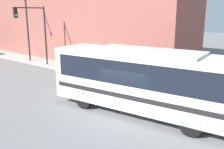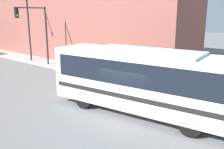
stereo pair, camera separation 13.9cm
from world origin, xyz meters
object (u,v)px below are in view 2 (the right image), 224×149
parking_meter (75,60)px  pedestrian_mid_block (86,61)px  city_bus (144,78)px  street_lamp (25,24)px  traffic_light_pole (36,26)px  fire_hydrant (126,76)px  pedestrian_near_corner (86,62)px

parking_meter → pedestrian_mid_block: pedestrian_mid_block is taller
parking_meter → pedestrian_mid_block: 1.07m
city_bus → street_lamp: bearing=70.9°
city_bus → traffic_light_pole: traffic_light_pole is taller
parking_meter → street_lamp: (-0.19, 7.48, 3.05)m
street_lamp → pedestrian_mid_block: street_lamp is taller
city_bus → pedestrian_mid_block: size_ratio=5.87×
city_bus → fire_hydrant: 6.31m
fire_hydrant → city_bus: bearing=-134.5°
fire_hydrant → traffic_light_pole: size_ratio=0.14×
parking_meter → pedestrian_near_corner: size_ratio=0.81×
traffic_light_pole → street_lamp: bearing=76.8°
parking_meter → traffic_light_pole: bearing=102.2°
street_lamp → pedestrian_mid_block: bearing=-86.1°
fire_hydrant → street_lamp: bearing=90.8°
parking_meter → street_lamp: bearing=91.4°
fire_hydrant → pedestrian_near_corner: 4.79m
pedestrian_near_corner → city_bus: bearing=-117.4°
fire_hydrant → pedestrian_mid_block: bearing=85.2°
street_lamp → pedestrian_mid_block: size_ratio=3.67×
pedestrian_near_corner → parking_meter: bearing=116.3°
fire_hydrant → pedestrian_near_corner: size_ratio=0.47×
pedestrian_near_corner → pedestrian_mid_block: 0.14m
city_bus → traffic_light_pole: bearing=70.9°
street_lamp → pedestrian_near_corner: 8.95m
fire_hydrant → parking_meter: bearing=90.0°
traffic_light_pole → pedestrian_mid_block: 6.22m
fire_hydrant → traffic_light_pole: (-0.93, 9.95, 3.48)m
pedestrian_near_corner → pedestrian_mid_block: size_ratio=0.94×
fire_hydrant → pedestrian_near_corner: bearing=84.7°
fire_hydrant → pedestrian_mid_block: 4.69m
city_bus → parking_meter: city_bus is taller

